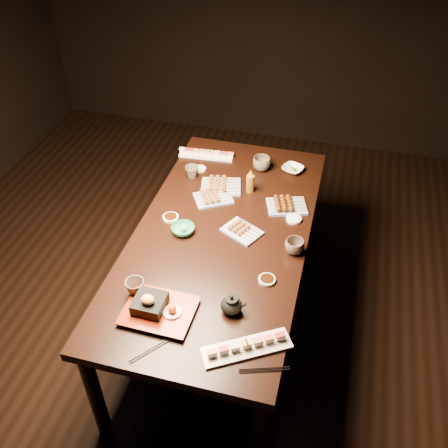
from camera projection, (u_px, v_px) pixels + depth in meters
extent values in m
plane|color=black|center=(173.00, 336.00, 3.04)|extent=(5.00, 5.00, 0.00)
cube|color=black|center=(222.00, 282.00, 2.87)|extent=(1.01, 1.85, 0.75)
imported|color=#2B845E|center=(183.00, 230.00, 2.62)|extent=(0.17, 0.17, 0.04)
imported|color=#F6E4C9|center=(293.00, 169.00, 3.06)|extent=(0.16, 0.16, 0.03)
imported|color=#50483D|center=(135.00, 288.00, 2.28)|extent=(0.11, 0.11, 0.08)
imported|color=#50483D|center=(294.00, 246.00, 2.49)|extent=(0.10, 0.10, 0.08)
imported|color=#50483D|center=(192.00, 172.00, 2.99)|extent=(0.09, 0.09, 0.07)
imported|color=#50483D|center=(262.00, 164.00, 3.05)|extent=(0.11, 0.11, 0.08)
cylinder|color=brown|center=(250.00, 181.00, 2.86)|extent=(0.05, 0.05, 0.15)
cylinder|color=white|center=(171.00, 217.00, 2.71)|extent=(0.11, 0.11, 0.02)
cylinder|color=white|center=(294.00, 219.00, 2.70)|extent=(0.09, 0.09, 0.01)
cylinder|color=white|center=(267.00, 280.00, 2.36)|extent=(0.10, 0.10, 0.01)
cylinder|color=white|center=(200.00, 169.00, 3.07)|extent=(0.09, 0.09, 0.01)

